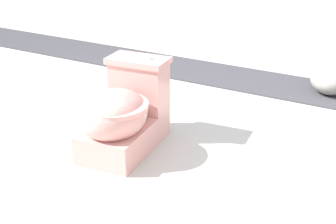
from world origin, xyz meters
The scene contains 4 objects.
ground_plane centered at (0.00, 0.00, 0.00)m, with size 14.00×14.00×0.00m, color beige.
gravel_strip centered at (-1.23, 0.50, 0.01)m, with size 0.56×8.00×0.01m, color #423F44.
toilet centered at (0.25, 0.27, 0.22)m, with size 0.66×0.43×0.52m.
boulder_near centered at (-1.27, 1.16, 0.11)m, with size 0.38×0.30×0.22m, color gray.
Camera 1 is at (2.30, 1.70, 1.35)m, focal length 50.00 mm.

